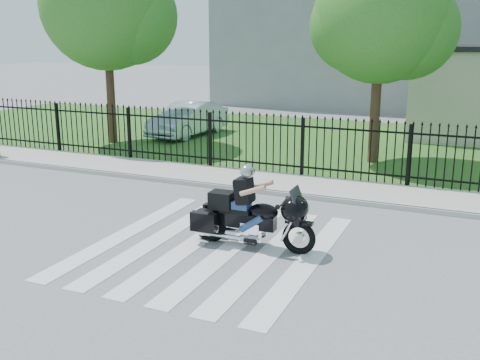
% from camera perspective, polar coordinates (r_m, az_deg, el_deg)
% --- Properties ---
extents(ground, '(120.00, 120.00, 0.00)m').
position_cam_1_polar(ground, '(11.31, -2.93, -6.75)').
color(ground, slate).
rests_on(ground, ground).
extents(crosswalk, '(5.00, 5.50, 0.01)m').
position_cam_1_polar(crosswalk, '(11.31, -2.93, -6.73)').
color(crosswalk, silver).
rests_on(crosswalk, ground).
extents(sidewalk, '(40.00, 2.00, 0.12)m').
position_cam_1_polar(sidewalk, '(15.71, 5.18, -0.46)').
color(sidewalk, '#ADAAA3').
rests_on(sidewalk, ground).
extents(curb, '(40.00, 0.12, 0.12)m').
position_cam_1_polar(curb, '(14.80, 3.95, -1.37)').
color(curb, '#ADAAA3').
rests_on(curb, ground).
extents(grass_strip, '(40.00, 12.00, 0.02)m').
position_cam_1_polar(grass_strip, '(22.32, 10.90, 3.68)').
color(grass_strip, '#2A5C1F').
rests_on(grass_strip, ground).
extents(iron_fence, '(26.00, 0.04, 1.80)m').
position_cam_1_polar(iron_fence, '(16.45, 6.36, 3.21)').
color(iron_fence, black).
rests_on(iron_fence, ground).
extents(tree_left, '(4.80, 4.80, 7.58)m').
position_cam_1_polar(tree_left, '(22.31, -13.49, 16.88)').
color(tree_left, '#382316').
rests_on(tree_left, ground).
extents(tree_mid, '(4.20, 4.20, 6.78)m').
position_cam_1_polar(tree_mid, '(18.72, 14.11, 15.82)').
color(tree_mid, '#382316').
rests_on(tree_mid, ground).
extents(building_tall, '(15.00, 10.00, 12.00)m').
position_cam_1_polar(building_tall, '(36.31, 11.72, 17.22)').
color(building_tall, gray).
rests_on(building_tall, ground).
extents(motorcycle_rider, '(2.58, 0.77, 1.71)m').
position_cam_1_polar(motorcycle_rider, '(11.09, 0.96, -3.35)').
color(motorcycle_rider, black).
rests_on(motorcycle_rider, ground).
extents(parked_car, '(1.85, 4.32, 1.38)m').
position_cam_1_polar(parked_car, '(23.57, -5.28, 6.18)').
color(parked_car, '#A6BBD1').
rests_on(parked_car, grass_strip).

